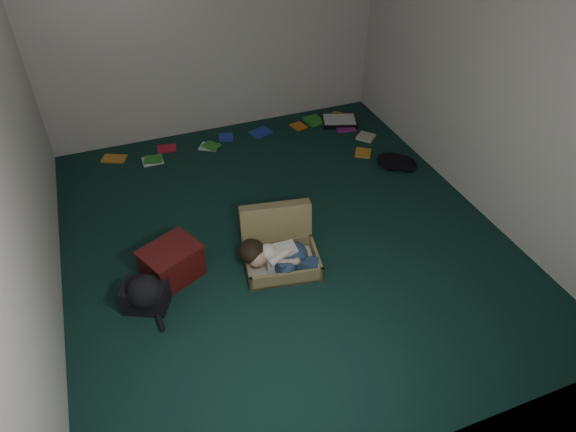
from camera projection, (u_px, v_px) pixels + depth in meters
floor at (282, 235)px, 4.91m from camera, size 4.50×4.50×0.00m
wall_back at (211, 24)px, 5.72m from camera, size 4.50×0.00×4.50m
wall_front at (444, 319)px, 2.46m from camera, size 4.50×0.00×4.50m
wall_left at (10, 161)px, 3.54m from camera, size 0.00×4.50×4.50m
wall_right at (488, 75)px, 4.65m from camera, size 0.00×4.50×4.50m
suitcase at (279, 247)px, 4.57m from camera, size 0.74×0.73×0.47m
person at (278, 256)px, 4.42m from camera, size 0.67×0.42×0.29m
maroon_bin at (172, 263)px, 4.38m from camera, size 0.58×0.53×0.32m
backpack at (145, 295)px, 4.14m from camera, size 0.54×0.50×0.26m
clothing_pile at (401, 161)px, 5.81m from camera, size 0.39×0.32×0.12m
paper_tray at (339, 121)px, 6.60m from camera, size 0.53×0.46×0.06m
book_scatter at (265, 139)px, 6.30m from camera, size 3.15×1.17×0.02m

